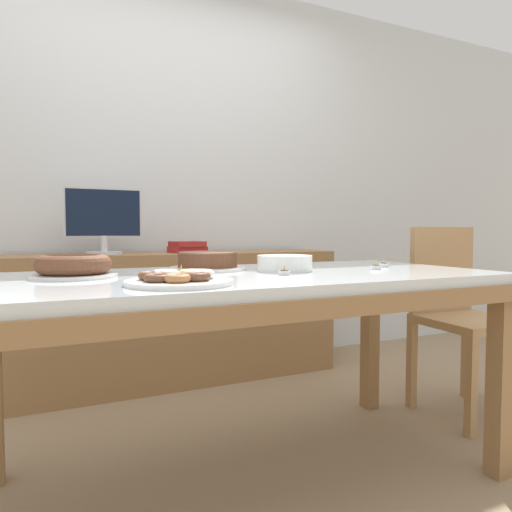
{
  "coord_description": "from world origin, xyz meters",
  "views": [
    {
      "loc": [
        -0.67,
        -1.49,
        0.92
      ],
      "look_at": [
        0.04,
        0.03,
        0.83
      ],
      "focal_mm": 32.0,
      "sensor_mm": 36.0,
      "label": 1
    }
  ],
  "objects_px": {
    "computer_monitor": "(104,221)",
    "cake_chocolate_round": "(208,262)",
    "cake_golden_bundt": "(74,267)",
    "tealight_near_cakes": "(376,267)",
    "chair": "(458,308)",
    "plate_stack": "(285,263)",
    "book_stack": "(187,247)",
    "tealight_right_edge": "(284,272)",
    "pastry_platter": "(179,279)",
    "tealight_near_front": "(384,265)",
    "tealight_left_edge": "(181,272)",
    "tealight_centre": "(294,262)"
  },
  "relations": [
    {
      "from": "computer_monitor",
      "to": "tealight_centre",
      "type": "distance_m",
      "value": 1.17
    },
    {
      "from": "pastry_platter",
      "to": "tealight_right_edge",
      "type": "height_order",
      "value": "pastry_platter"
    },
    {
      "from": "book_stack",
      "to": "tealight_centre",
      "type": "height_order",
      "value": "book_stack"
    },
    {
      "from": "computer_monitor",
      "to": "cake_golden_bundt",
      "type": "bearing_deg",
      "value": -101.54
    },
    {
      "from": "tealight_centre",
      "to": "tealight_near_front",
      "type": "bearing_deg",
      "value": -48.54
    },
    {
      "from": "tealight_near_cakes",
      "to": "tealight_left_edge",
      "type": "distance_m",
      "value": 0.77
    },
    {
      "from": "plate_stack",
      "to": "tealight_centre",
      "type": "height_order",
      "value": "plate_stack"
    },
    {
      "from": "tealight_centre",
      "to": "tealight_near_front",
      "type": "distance_m",
      "value": 0.4
    },
    {
      "from": "plate_stack",
      "to": "tealight_left_edge",
      "type": "distance_m",
      "value": 0.4
    },
    {
      "from": "tealight_centre",
      "to": "tealight_right_edge",
      "type": "xyz_separation_m",
      "value": [
        -0.29,
        -0.43,
        0.0
      ]
    },
    {
      "from": "cake_golden_bundt",
      "to": "tealight_near_cakes",
      "type": "relative_size",
      "value": 6.99
    },
    {
      "from": "tealight_right_edge",
      "to": "tealight_left_edge",
      "type": "distance_m",
      "value": 0.36
    },
    {
      "from": "tealight_left_edge",
      "to": "chair",
      "type": "bearing_deg",
      "value": 4.29
    },
    {
      "from": "chair",
      "to": "tealight_left_edge",
      "type": "distance_m",
      "value": 1.5
    },
    {
      "from": "cake_chocolate_round",
      "to": "pastry_platter",
      "type": "xyz_separation_m",
      "value": [
        -0.23,
        -0.43,
        -0.02
      ]
    },
    {
      "from": "pastry_platter",
      "to": "tealight_left_edge",
      "type": "xyz_separation_m",
      "value": [
        0.08,
        0.28,
        -0.01
      ]
    },
    {
      "from": "computer_monitor",
      "to": "tealight_near_cakes",
      "type": "height_order",
      "value": "computer_monitor"
    },
    {
      "from": "cake_golden_bundt",
      "to": "plate_stack",
      "type": "relative_size",
      "value": 1.33
    },
    {
      "from": "cake_chocolate_round",
      "to": "tealight_near_front",
      "type": "height_order",
      "value": "cake_chocolate_round"
    },
    {
      "from": "plate_stack",
      "to": "computer_monitor",
      "type": "bearing_deg",
      "value": 113.58
    },
    {
      "from": "cake_golden_bundt",
      "to": "tealight_left_edge",
      "type": "distance_m",
      "value": 0.35
    },
    {
      "from": "book_stack",
      "to": "pastry_platter",
      "type": "distance_m",
      "value": 1.52
    },
    {
      "from": "plate_stack",
      "to": "tealight_left_edge",
      "type": "relative_size",
      "value": 5.25
    },
    {
      "from": "cake_golden_bundt",
      "to": "tealight_centre",
      "type": "bearing_deg",
      "value": 12.26
    },
    {
      "from": "pastry_platter",
      "to": "tealight_right_edge",
      "type": "distance_m",
      "value": 0.42
    },
    {
      "from": "cake_chocolate_round",
      "to": "plate_stack",
      "type": "distance_m",
      "value": 0.3
    },
    {
      "from": "tealight_centre",
      "to": "pastry_platter",
      "type": "bearing_deg",
      "value": -141.4
    },
    {
      "from": "chair",
      "to": "tealight_near_front",
      "type": "bearing_deg",
      "value": -167.22
    },
    {
      "from": "chair",
      "to": "plate_stack",
      "type": "height_order",
      "value": "chair"
    },
    {
      "from": "tealight_near_front",
      "to": "book_stack",
      "type": "bearing_deg",
      "value": 112.74
    },
    {
      "from": "chair",
      "to": "book_stack",
      "type": "bearing_deg",
      "value": 136.14
    },
    {
      "from": "tealight_centre",
      "to": "tealight_left_edge",
      "type": "relative_size",
      "value": 1.0
    },
    {
      "from": "pastry_platter",
      "to": "tealight_centre",
      "type": "height_order",
      "value": "pastry_platter"
    },
    {
      "from": "cake_golden_bundt",
      "to": "tealight_centre",
      "type": "xyz_separation_m",
      "value": [
        0.95,
        0.21,
        -0.03
      ]
    },
    {
      "from": "plate_stack",
      "to": "tealight_near_cakes",
      "type": "relative_size",
      "value": 5.25
    },
    {
      "from": "cake_golden_bundt",
      "to": "tealight_near_front",
      "type": "distance_m",
      "value": 1.22
    },
    {
      "from": "pastry_platter",
      "to": "tealight_near_cakes",
      "type": "distance_m",
      "value": 0.86
    },
    {
      "from": "plate_stack",
      "to": "cake_golden_bundt",
      "type": "bearing_deg",
      "value": 173.59
    },
    {
      "from": "tealight_right_edge",
      "to": "tealight_near_front",
      "type": "bearing_deg",
      "value": 13.48
    },
    {
      "from": "book_stack",
      "to": "tealight_right_edge",
      "type": "xyz_separation_m",
      "value": [
        -0.05,
        -1.33,
        -0.04
      ]
    },
    {
      "from": "tealight_centre",
      "to": "tealight_right_edge",
      "type": "height_order",
      "value": "same"
    },
    {
      "from": "computer_monitor",
      "to": "tealight_near_front",
      "type": "xyz_separation_m",
      "value": [
        0.99,
        -1.2,
        -0.2
      ]
    },
    {
      "from": "cake_chocolate_round",
      "to": "tealight_near_front",
      "type": "xyz_separation_m",
      "value": [
        0.72,
        -0.18,
        -0.02
      ]
    },
    {
      "from": "chair",
      "to": "tealight_left_edge",
      "type": "height_order",
      "value": "chair"
    },
    {
      "from": "chair",
      "to": "plate_stack",
      "type": "distance_m",
      "value": 1.12
    },
    {
      "from": "computer_monitor",
      "to": "cake_chocolate_round",
      "type": "xyz_separation_m",
      "value": [
        0.27,
        -1.02,
        -0.18
      ]
    },
    {
      "from": "tealight_near_front",
      "to": "computer_monitor",
      "type": "bearing_deg",
      "value": 129.58
    },
    {
      "from": "book_stack",
      "to": "tealight_near_front",
      "type": "relative_size",
      "value": 5.71
    },
    {
      "from": "chair",
      "to": "tealight_right_edge",
      "type": "distance_m",
      "value": 1.21
    },
    {
      "from": "pastry_platter",
      "to": "cake_chocolate_round",
      "type": "bearing_deg",
      "value": 61.39
    }
  ]
}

